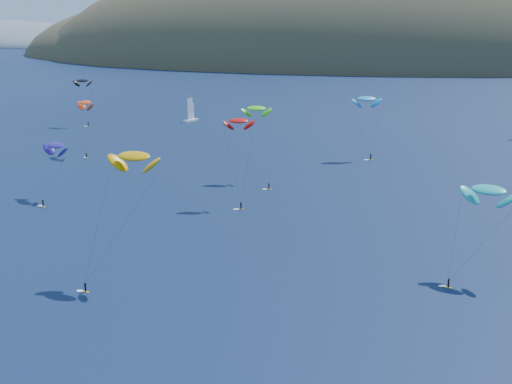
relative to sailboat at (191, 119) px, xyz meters
name	(u,v)px	position (x,y,z in m)	size (l,w,h in m)	color
island	(402,72)	(98.98, 342.92, -11.66)	(730.00, 300.00, 210.00)	#3D3526
sailboat	(191,119)	(0.00, 0.00, 0.00)	(9.18, 8.81, 10.98)	white
kitesurfer_1	(85,103)	(-16.81, -68.49, 15.83)	(8.81, 10.31, 19.10)	gold
kitesurfer_2	(134,156)	(32.29, -166.81, 21.04)	(12.29, 12.38, 24.62)	gold
kitesurfer_3	(256,108)	(41.83, -91.50, 18.68)	(10.19, 14.70, 21.86)	gold
kitesurfer_4	(367,99)	(71.41, -59.14, 17.71)	(9.95, 7.28, 21.22)	gold
kitesurfer_5	(489,190)	(93.65, -156.77, 14.93)	(12.60, 12.02, 18.55)	gold
kitesurfer_9	(239,121)	(41.59, -116.75, 19.30)	(7.75, 8.80, 22.30)	gold
kitesurfer_10	(55,145)	(-4.70, -118.39, 12.23)	(9.67, 14.41, 15.65)	gold
kitesurfer_12	(83,81)	(-39.55, -15.33, 16.67)	(7.86, 5.45, 19.79)	gold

